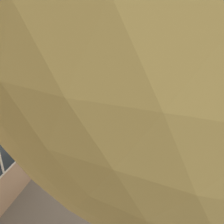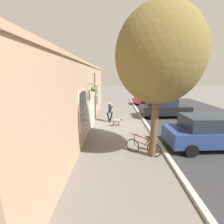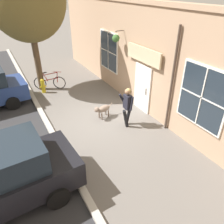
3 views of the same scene
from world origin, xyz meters
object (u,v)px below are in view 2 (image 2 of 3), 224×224
Objects in this scene: parked_car_mid_block at (164,108)px; parked_car_far_end at (151,98)px; leaning_bicycle at (143,147)px; parked_car_nearest_curb at (207,132)px; dog_on_leash at (117,121)px; pedestrian_walking at (110,110)px; street_tree_by_curb at (159,59)px; fire_hydrant at (151,143)px.

parked_car_mid_block is 6.02m from parked_car_far_end.
leaning_bicycle is 0.36× the size of parked_car_nearest_curb.
dog_on_leash is 0.23× the size of parked_car_far_end.
pedestrian_walking is 0.26× the size of street_tree_by_curb.
parked_car_far_end is (3.41, 12.73, 0.50)m from leaning_bicycle.
parked_car_far_end is 12.74m from fire_hydrant.
pedestrian_walking is at bearing 114.47° from fire_hydrant.
dog_on_leash is 4.13m from fire_hydrant.
leaning_bicycle is 7.43m from parked_car_mid_block.
parked_car_far_end is at bearing 90.11° from parked_car_nearest_curb.
parked_car_far_end reaches higher than dog_on_leash.
dog_on_leash is (0.59, -1.02, -0.57)m from pedestrian_walking.
leaning_bicycle is at bearing -142.80° from fire_hydrant.
pedestrian_walking is at bearing -124.26° from parked_car_far_end.
parked_car_mid_block is (4.29, 2.57, 0.46)m from dog_on_leash.
leaning_bicycle is at bearing -105.00° from parked_car_far_end.
street_tree_by_curb reaches higher than parked_car_nearest_curb.
pedestrian_walking is 6.63m from street_tree_by_curb.
parked_car_mid_block is at bearing 30.89° from dog_on_leash.
street_tree_by_curb reaches higher than parked_car_mid_block.
parked_car_mid_block is 5.71× the size of fire_hydrant.
dog_on_leash is 0.66× the size of leaning_bicycle.
leaning_bicycle is at bearing -115.04° from parked_car_mid_block.
parked_car_mid_block is at bearing 92.80° from parked_car_nearest_curb.
street_tree_by_curb is 8.12m from parked_car_mid_block.
dog_on_leash is 0.23× the size of parked_car_nearest_curb.
dog_on_leash is 1.34× the size of fire_hydrant.
leaning_bicycle is 0.57m from fire_hydrant.
pedestrian_walking is 5.48m from leaning_bicycle.
fire_hydrant is (1.61, -3.80, -0.02)m from dog_on_leash.
leaning_bicycle is at bearing -71.34° from pedestrian_walking.
pedestrian_walking is 1.06× the size of leaning_bicycle.
leaning_bicycle is at bearing -168.43° from parked_car_nearest_curb.
dog_on_leash is 6.02m from street_tree_by_curb.
leaning_bicycle is at bearing 167.52° from street_tree_by_curb.
pedestrian_walking reaches higher than fire_hydrant.
dog_on_leash is 4.30m from leaning_bicycle.
parked_car_nearest_curb is 3.04m from fire_hydrant.
street_tree_by_curb reaches higher than pedestrian_walking.
dog_on_leash is at bearing 143.10° from parked_car_nearest_curb.
parked_car_far_end is (-0.02, 12.02, 0.00)m from parked_car_nearest_curb.
pedestrian_walking is 0.38× the size of parked_car_far_end.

